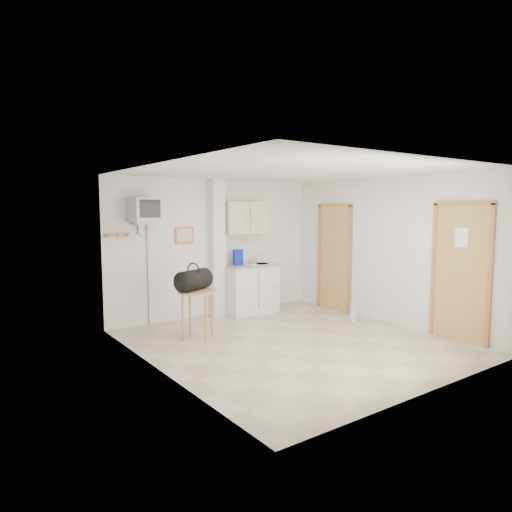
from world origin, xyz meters
TOP-DOWN VIEW (x-y plane):
  - ground at (0.00, 0.00)m, footprint 4.50×4.50m
  - room_envelope at (0.24, 0.09)m, footprint 4.24×4.54m
  - kitchenette at (0.57, 2.00)m, footprint 1.03×0.58m
  - crt_television at (-1.45, 2.02)m, footprint 0.44×0.45m
  - round_table at (-1.06, 1.02)m, footprint 0.58×0.58m
  - duffel_bag at (-1.10, 1.05)m, footprint 0.64×0.51m
  - water_bottle at (1.69, 0.38)m, footprint 0.12×0.12m

SIDE VIEW (x-z plane):
  - ground at x=0.00m, z-range 0.00..0.00m
  - water_bottle at x=1.69m, z-range -0.02..0.35m
  - round_table at x=-1.06m, z-range 0.26..1.00m
  - kitchenette at x=0.57m, z-range -0.25..1.85m
  - duffel_bag at x=-1.10m, z-range 0.69..1.11m
  - room_envelope at x=0.24m, z-range 0.26..2.81m
  - crt_television at x=-1.45m, z-range 0.86..3.01m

